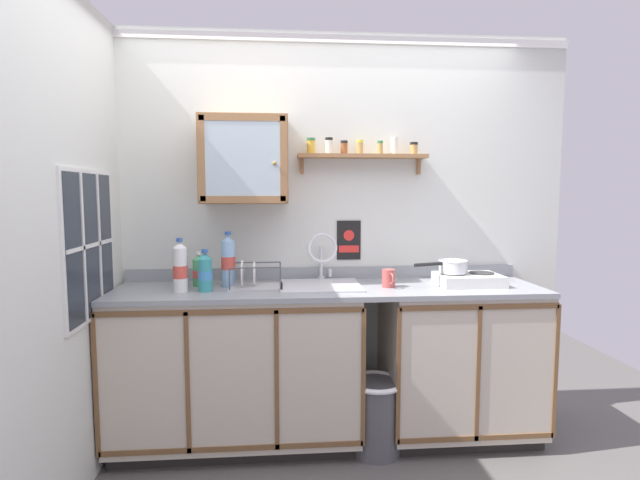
% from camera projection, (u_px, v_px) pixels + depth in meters
% --- Properties ---
extents(floor, '(5.60, 5.60, 0.00)m').
position_uv_depth(floor, '(334.00, 464.00, 2.78)').
color(floor, '#565451').
rests_on(floor, ground).
extents(back_wall, '(3.20, 0.07, 2.56)m').
position_uv_depth(back_wall, '(325.00, 230.00, 3.24)').
color(back_wall, silver).
rests_on(back_wall, ground).
extents(side_wall_left, '(0.05, 3.36, 2.56)m').
position_uv_depth(side_wall_left, '(53.00, 250.00, 2.23)').
color(side_wall_left, silver).
rests_on(side_wall_left, ground).
extents(lower_cabinet_run, '(1.47, 0.59, 0.94)m').
position_uv_depth(lower_cabinet_run, '(237.00, 369.00, 2.96)').
color(lower_cabinet_run, black).
rests_on(lower_cabinet_run, ground).
extents(lower_cabinet_run_right, '(0.95, 0.59, 0.94)m').
position_uv_depth(lower_cabinet_run_right, '(459.00, 362.00, 3.07)').
color(lower_cabinet_run_right, black).
rests_on(lower_cabinet_run_right, ground).
extents(countertop, '(2.56, 0.61, 0.03)m').
position_uv_depth(countertop, '(329.00, 289.00, 2.96)').
color(countertop, gray).
rests_on(countertop, lower_cabinet_run).
extents(backsplash, '(2.56, 0.02, 0.08)m').
position_uv_depth(backsplash, '(325.00, 273.00, 3.23)').
color(backsplash, gray).
rests_on(backsplash, countertop).
extents(sink, '(0.48, 0.47, 0.43)m').
position_uv_depth(sink, '(321.00, 288.00, 3.00)').
color(sink, silver).
rests_on(sink, countertop).
extents(hot_plate_stove, '(0.38, 0.29, 0.07)m').
position_uv_depth(hot_plate_stove, '(468.00, 279.00, 3.02)').
color(hot_plate_stove, silver).
rests_on(hot_plate_stove, countertop).
extents(saucepan, '(0.36, 0.19, 0.08)m').
position_uv_depth(saucepan, '(452.00, 266.00, 3.03)').
color(saucepan, silver).
rests_on(saucepan, hot_plate_stove).
extents(bottle_water_clear_0, '(0.08, 0.08, 0.23)m').
position_uv_depth(bottle_water_clear_0, '(182.00, 269.00, 2.97)').
color(bottle_water_clear_0, silver).
rests_on(bottle_water_clear_0, countertop).
extents(bottle_opaque_white_1, '(0.08, 0.08, 0.31)m').
position_uv_depth(bottle_opaque_white_1, '(180.00, 268.00, 2.79)').
color(bottle_opaque_white_1, white).
rests_on(bottle_opaque_white_1, countertop).
extents(bottle_detergent_teal_2, '(0.08, 0.08, 0.24)m').
position_uv_depth(bottle_detergent_teal_2, '(205.00, 273.00, 2.82)').
color(bottle_detergent_teal_2, teal).
rests_on(bottle_detergent_teal_2, countertop).
extents(bottle_water_blue_3, '(0.09, 0.09, 0.33)m').
position_uv_depth(bottle_water_blue_3, '(228.00, 261.00, 2.95)').
color(bottle_water_blue_3, '#8CB7E0').
rests_on(bottle_water_blue_3, countertop).
extents(bottle_soda_green_4, '(0.07, 0.07, 0.21)m').
position_uv_depth(bottle_soda_green_4, '(199.00, 271.00, 2.97)').
color(bottle_soda_green_4, '#4CB266').
rests_on(bottle_soda_green_4, countertop).
extents(dish_rack, '(0.32, 0.23, 0.17)m').
position_uv_depth(dish_rack, '(254.00, 282.00, 2.92)').
color(dish_rack, '#B2B2B7').
rests_on(dish_rack, countertop).
extents(mug, '(0.08, 0.12, 0.11)m').
position_uv_depth(mug, '(389.00, 278.00, 2.95)').
color(mug, '#B24C47').
rests_on(mug, countertop).
extents(wall_cabinet, '(0.53, 0.32, 0.52)m').
position_uv_depth(wall_cabinet, '(245.00, 160.00, 2.98)').
color(wall_cabinet, '#996B42').
extents(spice_shelf, '(0.83, 0.14, 0.23)m').
position_uv_depth(spice_shelf, '(361.00, 154.00, 3.12)').
color(spice_shelf, '#996B42').
extents(warning_sign, '(0.16, 0.01, 0.26)m').
position_uv_depth(warning_sign, '(349.00, 240.00, 3.23)').
color(warning_sign, black).
extents(window, '(0.03, 0.67, 0.79)m').
position_uv_depth(window, '(89.00, 245.00, 2.57)').
color(window, '#262D38').
extents(trash_bin, '(0.33, 0.33, 0.44)m').
position_uv_depth(trash_bin, '(376.00, 415.00, 2.89)').
color(trash_bin, '#4C4C51').
rests_on(trash_bin, ground).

